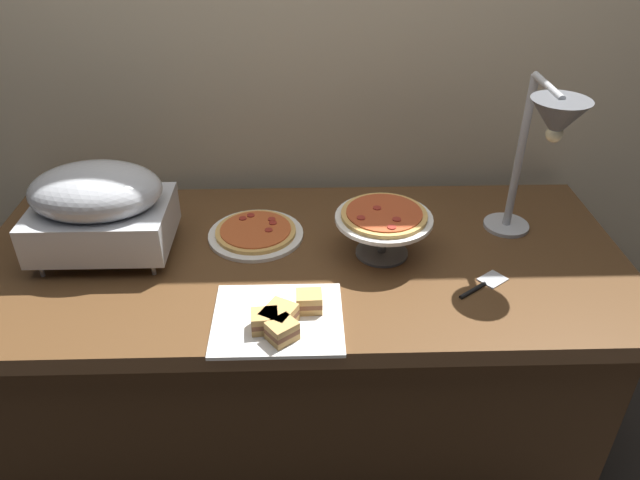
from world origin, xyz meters
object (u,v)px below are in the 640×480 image
object	(u,v)px
chafing_dish	(99,207)
pizza_plate_center	(384,220)
heat_lamp	(548,133)
pizza_plate_front	(256,233)
sauce_cup_near	(161,203)
sandwich_platter	(281,318)
serving_spatula	(483,285)

from	to	relation	value
chafing_dish	pizza_plate_center	distance (m)	0.80
chafing_dish	heat_lamp	size ratio (longest dim) A/B	0.78
heat_lamp	pizza_plate_front	xyz separation A→B (m)	(-0.79, 0.13, -0.37)
pizza_plate_center	sauce_cup_near	distance (m)	0.76
heat_lamp	chafing_dish	bearing A→B (deg)	177.76
heat_lamp	pizza_plate_front	distance (m)	0.88
chafing_dish	sauce_cup_near	bearing A→B (deg)	68.48
sandwich_platter	serving_spatula	size ratio (longest dim) A/B	2.09
heat_lamp	pizza_plate_front	size ratio (longest dim) A/B	1.70
heat_lamp	pizza_plate_center	xyz separation A→B (m)	(-0.41, 0.03, -0.27)
pizza_plate_center	sandwich_platter	xyz separation A→B (m)	(-0.29, -0.31, -0.09)
chafing_dish	sandwich_platter	xyz separation A→B (m)	(0.51, -0.34, -0.14)
serving_spatula	heat_lamp	bearing A→B (deg)	43.65
chafing_dish	pizza_plate_center	size ratio (longest dim) A/B	1.38
heat_lamp	pizza_plate_front	bearing A→B (deg)	170.95
sandwich_platter	sauce_cup_near	distance (m)	0.73
pizza_plate_front	serving_spatula	size ratio (longest dim) A/B	1.86
chafing_dish	heat_lamp	distance (m)	1.23
pizza_plate_front	sauce_cup_near	xyz separation A→B (m)	(-0.32, 0.19, 0.01)
heat_lamp	serving_spatula	distance (m)	0.43
heat_lamp	sauce_cup_near	world-z (taller)	heat_lamp
pizza_plate_front	serving_spatula	xyz separation A→B (m)	(0.63, -0.27, -0.01)
serving_spatula	chafing_dish	bearing A→B (deg)	169.81
pizza_plate_center	sauce_cup_near	bearing A→B (deg)	157.80
chafing_dish	pizza_plate_center	xyz separation A→B (m)	(0.80, -0.02, -0.04)
pizza_plate_center	heat_lamp	bearing A→B (deg)	-3.58
pizza_plate_front	sauce_cup_near	size ratio (longest dim) A/B	4.34
chafing_dish	pizza_plate_front	bearing A→B (deg)	10.31
sauce_cup_near	serving_spatula	bearing A→B (deg)	-25.37
sauce_cup_near	heat_lamp	bearing A→B (deg)	-15.67
heat_lamp	sandwich_platter	size ratio (longest dim) A/B	1.52
heat_lamp	serving_spatula	bearing A→B (deg)	-136.35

